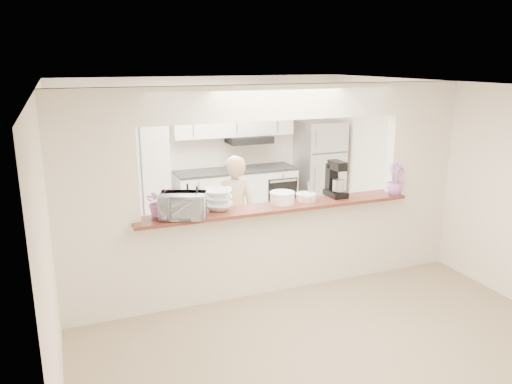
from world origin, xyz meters
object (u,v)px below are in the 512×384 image
stand_mixer (335,180)px  person (235,213)px  refrigerator (319,168)px  toaster_oven (183,206)px

stand_mixer → person: 1.42m
refrigerator → stand_mixer: bearing=-114.9°
stand_mixer → person: size_ratio=0.30×
stand_mixer → person: bearing=146.1°
refrigerator → person: (-2.29, -1.85, -0.07)m
refrigerator → stand_mixer: (-1.20, -2.58, 0.45)m
refrigerator → person: bearing=-141.1°
stand_mixer → person: (-1.09, 0.73, -0.52)m
person → toaster_oven: bearing=57.7°
refrigerator → person: refrigerator is taller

